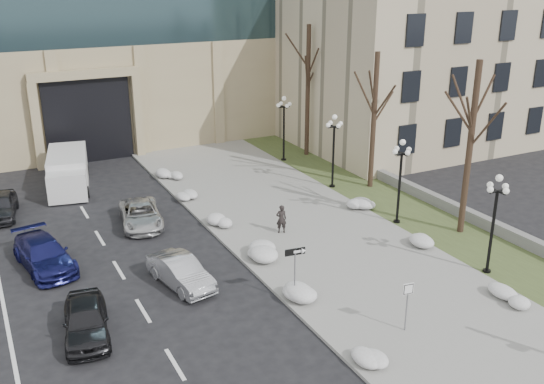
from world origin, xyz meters
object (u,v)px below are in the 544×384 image
(car_a, at_px, (86,320))
(lamppost_a, at_px, (495,211))
(one_way_sign, at_px, (299,258))
(keep_sign, at_px, (408,297))
(box_truck, at_px, (68,172))
(car_d, at_px, (141,214))
(lamppost_b, at_px, (401,170))
(car_b, at_px, (181,272))
(lamppost_c, at_px, (334,141))
(pedestrian, at_px, (281,219))
(lamppost_d, at_px, (284,120))
(car_e, at_px, (1,206))
(car_c, at_px, (44,254))

(car_a, height_order, lamppost_a, lamppost_a)
(one_way_sign, relative_size, keep_sign, 1.16)
(box_truck, relative_size, keep_sign, 3.30)
(car_d, xyz_separation_m, lamppost_b, (12.40, -6.21, 2.46))
(car_b, distance_m, lamppost_c, 15.04)
(car_a, distance_m, pedestrian, 11.96)
(car_a, distance_m, car_b, 4.93)
(lamppost_a, xyz_separation_m, lamppost_d, (0.00, 19.50, 0.00))
(car_d, bearing_deg, lamppost_d, 37.90)
(car_b, relative_size, car_e, 0.98)
(car_e, relative_size, lamppost_b, 0.84)
(lamppost_a, height_order, lamppost_d, same)
(car_e, distance_m, lamppost_c, 19.67)
(box_truck, bearing_deg, car_b, -71.61)
(car_a, distance_m, car_c, 6.60)
(car_a, bearing_deg, car_b, 34.47)
(car_b, distance_m, box_truck, 15.64)
(car_c, relative_size, lamppost_c, 1.00)
(car_a, xyz_separation_m, car_c, (-0.60, 6.58, 0.00))
(car_a, relative_size, lamppost_b, 0.84)
(pedestrian, xyz_separation_m, lamppost_b, (6.26, -1.63, 2.19))
(car_b, height_order, lamppost_d, lamppost_d)
(car_b, xyz_separation_m, lamppost_d, (12.71, 14.18, 2.43))
(car_a, xyz_separation_m, box_truck, (2.38, 17.62, 0.34))
(one_way_sign, bearing_deg, car_b, 145.39)
(car_b, distance_m, pedestrian, 7.04)
(car_c, relative_size, keep_sign, 2.25)
(car_d, xyz_separation_m, pedestrian, (6.15, -4.59, 0.26))
(car_b, xyz_separation_m, lamppost_a, (12.71, -5.32, 2.43))
(car_b, bearing_deg, lamppost_a, -34.17)
(car_b, height_order, one_way_sign, one_way_sign)
(car_c, bearing_deg, box_truck, 65.54)
(car_a, relative_size, box_truck, 0.58)
(one_way_sign, height_order, keep_sign, one_way_sign)
(car_d, relative_size, pedestrian, 2.92)
(car_c, height_order, lamppost_c, lamppost_c)
(car_c, relative_size, pedestrian, 3.12)
(box_truck, relative_size, lamppost_c, 1.47)
(keep_sign, xyz_separation_m, lamppost_d, (6.38, 21.60, 1.52))
(car_d, relative_size, car_e, 1.11)
(car_b, xyz_separation_m, keep_sign, (6.32, -7.43, 0.91))
(car_d, xyz_separation_m, box_truck, (-2.37, 8.11, 0.41))
(car_e, bearing_deg, box_truck, 48.56)
(keep_sign, bearing_deg, lamppost_b, 61.23)
(box_truck, distance_m, lamppost_b, 20.68)
(pedestrian, distance_m, lamppost_c, 8.23)
(car_b, xyz_separation_m, lamppost_c, (12.71, 7.68, 2.43))
(one_way_sign, xyz_separation_m, lamppost_b, (8.84, 4.71, 1.05))
(car_d, distance_m, box_truck, 8.46)
(car_b, height_order, car_d, car_b)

